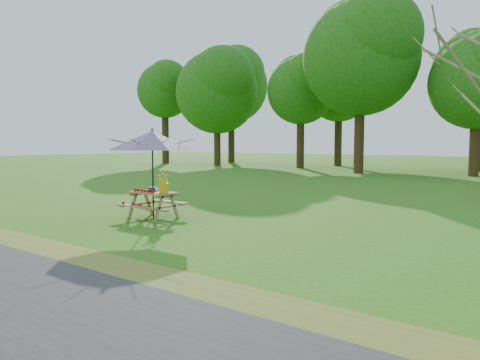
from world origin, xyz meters
The scene contains 8 objects.
ground centered at (0.00, 0.00, 0.00)m, with size 120.00×120.00×0.00m, color #327115.
drygrass_strip centered at (0.00, -2.80, 0.00)m, with size 120.00×1.20×0.01m, color olive.
treeline centered at (0.00, 22.00, 8.00)m, with size 60.00×12.00×16.00m, color #25560E, non-canonical shape.
picnic_table centered at (-2.50, 0.79, 0.33)m, with size 1.20×1.32×0.67m.
patio_umbrella centered at (-2.50, 0.80, 1.95)m, with size 2.88×2.88×2.25m.
produce_bins centered at (-2.54, 0.83, 0.72)m, with size 0.31×0.32×0.13m.
tomatoes_row centered at (-2.65, 0.62, 0.71)m, with size 0.77×0.13×0.07m, color red, non-canonical shape.
flower_bucket centered at (-2.11, 0.81, 0.95)m, with size 0.34×0.30×0.52m.
Camera 1 is at (6.35, -7.03, 1.90)m, focal length 35.00 mm.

